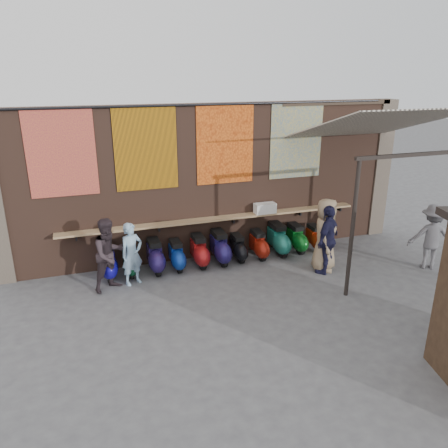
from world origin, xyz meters
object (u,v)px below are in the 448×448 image
(scooter_stool_0, at_px, (108,262))
(scooter_stool_7, at_px, (258,245))
(scooter_stool_9, at_px, (296,238))
(scooter_stool_10, at_px, (315,238))
(scooter_stool_3, at_px, (177,255))
(scooter_stool_8, at_px, (278,239))
(scooter_stool_4, at_px, (199,251))
(scooter_stool_6, at_px, (238,248))
(diner_right, at_px, (110,255))
(scooter_stool_2, at_px, (155,256))
(shopper_grey, at_px, (432,237))
(shelf_box, at_px, (265,208))
(scooter_stool_5, at_px, (220,248))
(diner_left, at_px, (132,254))
(shopper_navy, at_px, (328,240))
(scooter_stool_1, at_px, (130,262))
(shopper_tan, at_px, (325,235))

(scooter_stool_0, xyz_separation_m, scooter_stool_7, (3.90, -0.08, -0.05))
(scooter_stool_9, bearing_deg, scooter_stool_7, -176.07)
(scooter_stool_0, bearing_deg, scooter_stool_10, -0.76)
(scooter_stool_3, xyz_separation_m, scooter_stool_8, (2.84, 0.06, 0.06))
(scooter_stool_4, bearing_deg, scooter_stool_8, 1.28)
(scooter_stool_3, bearing_deg, scooter_stool_10, -0.15)
(scooter_stool_6, distance_m, diner_right, 3.40)
(scooter_stool_2, xyz_separation_m, scooter_stool_8, (3.37, 0.04, 0.02))
(shopper_grey, bearing_deg, scooter_stool_4, 12.12)
(scooter_stool_2, height_order, shopper_grey, shopper_grey)
(shelf_box, relative_size, scooter_stool_5, 0.65)
(diner_left, bearing_deg, shopper_grey, -35.80)
(scooter_stool_2, bearing_deg, shopper_navy, -19.38)
(scooter_stool_1, xyz_separation_m, scooter_stool_3, (1.16, -0.05, 0.02))
(shelf_box, height_order, diner_left, diner_left)
(scooter_stool_0, xyz_separation_m, diner_left, (0.53, -0.52, 0.34))
(scooter_stool_1, distance_m, scooter_stool_6, 2.82)
(scooter_stool_1, distance_m, scooter_stool_3, 1.17)
(scooter_stool_5, distance_m, scooter_stool_7, 1.08)
(scooter_stool_0, xyz_separation_m, scooter_stool_2, (1.14, -0.04, -0.01))
(shelf_box, height_order, scooter_stool_2, shelf_box)
(shelf_box, distance_m, scooter_stool_4, 2.15)
(scooter_stool_0, relative_size, diner_right, 0.51)
(scooter_stool_4, height_order, scooter_stool_5, scooter_stool_5)
(scooter_stool_5, relative_size, scooter_stool_6, 1.23)
(shopper_navy, distance_m, shopper_grey, 2.68)
(diner_left, bearing_deg, scooter_stool_7, -16.40)
(scooter_stool_0, xyz_separation_m, shopper_navy, (5.13, -1.44, 0.46))
(shopper_tan, bearing_deg, diner_right, 117.06)
(scooter_stool_7, relative_size, diner_right, 0.46)
(scooter_stool_1, relative_size, scooter_stool_6, 1.00)
(shelf_box, bearing_deg, scooter_stool_10, -13.54)
(scooter_stool_5, xyz_separation_m, scooter_stool_8, (1.68, 0.05, 0.00))
(scooter_stool_5, height_order, scooter_stool_10, scooter_stool_5)
(scooter_stool_0, relative_size, scooter_stool_4, 1.05)
(scooter_stool_9, relative_size, diner_right, 0.47)
(scooter_stool_3, bearing_deg, scooter_stool_2, 177.39)
(scooter_stool_0, bearing_deg, scooter_stool_5, -1.01)
(scooter_stool_3, bearing_deg, shelf_box, 7.36)
(scooter_stool_6, height_order, diner_left, diner_left)
(scooter_stool_4, bearing_deg, diner_right, -165.35)
(diner_left, relative_size, shopper_navy, 0.86)
(shelf_box, height_order, scooter_stool_10, shelf_box)
(scooter_stool_4, distance_m, scooter_stool_7, 1.63)
(scooter_stool_3, bearing_deg, shopper_grey, -18.09)
(scooter_stool_8, height_order, scooter_stool_9, scooter_stool_8)
(scooter_stool_8, bearing_deg, scooter_stool_4, -178.72)
(scooter_stool_5, height_order, scooter_stool_9, scooter_stool_5)
(shelf_box, height_order, diner_right, diner_right)
(scooter_stool_7, relative_size, scooter_stool_10, 1.05)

